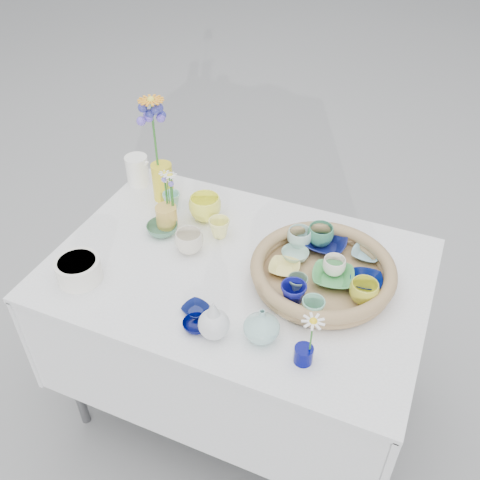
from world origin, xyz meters
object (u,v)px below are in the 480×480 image
at_px(wicker_tray, 323,272).
at_px(display_table, 238,399).
at_px(bud_vase_seafoam, 262,325).
at_px(tall_vase_yellow, 163,182).

bearing_deg(wicker_tray, display_table, -169.88).
distance_m(display_table, wicker_tray, 0.85).
bearing_deg(bud_vase_seafoam, wicker_tray, 72.70).
relative_size(wicker_tray, bud_vase_seafoam, 4.25).
height_order(wicker_tray, tall_vase_yellow, tall_vase_yellow).
relative_size(wicker_tray, tall_vase_yellow, 3.10).
bearing_deg(tall_vase_yellow, wicker_tray, -16.69).
height_order(display_table, tall_vase_yellow, tall_vase_yellow).
relative_size(bud_vase_seafoam, tall_vase_yellow, 0.73).
bearing_deg(display_table, bud_vase_seafoam, -53.89).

